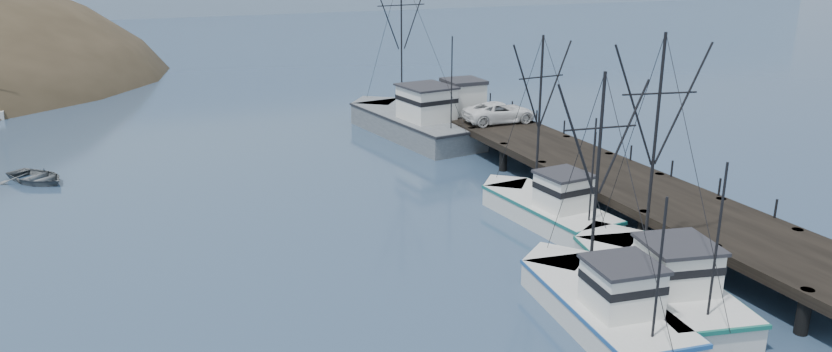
{
  "coord_description": "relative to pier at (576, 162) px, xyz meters",
  "views": [
    {
      "loc": [
        -13.71,
        -22.92,
        15.29
      ],
      "look_at": [
        2.13,
        14.83,
        2.5
      ],
      "focal_mm": 32.0,
      "sensor_mm": 36.0,
      "label": 1
    }
  ],
  "objects": [
    {
      "name": "trawler_near",
      "position": [
        -5.91,
        -14.87,
        -0.87
      ],
      "size": [
        5.93,
        12.15,
        12.12
      ],
      "color": "silver",
      "rests_on": "ground"
    },
    {
      "name": "trawler_mid",
      "position": [
        -9.53,
        -15.77,
        -0.87
      ],
      "size": [
        4.67,
        10.95,
        10.84
      ],
      "color": "silver",
      "rests_on": "ground"
    },
    {
      "name": "pier_shed",
      "position": [
        -0.85,
        15.0,
        1.73
      ],
      "size": [
        3.0,
        3.2,
        2.8
      ],
      "color": "silver",
      "rests_on": "pier"
    },
    {
      "name": "trawler_far",
      "position": [
        -5.24,
        -4.69,
        -0.87
      ],
      "size": [
        4.26,
        10.63,
        10.92
      ],
      "color": "silver",
      "rests_on": "ground"
    },
    {
      "name": "motorboat",
      "position": [
        -32.92,
        14.91,
        -1.69
      ],
      "size": [
        5.68,
        5.94,
        1.0
      ],
      "primitive_type": "imported",
      "rotation": [
        0.0,
        0.0,
        0.65
      ],
      "color": "#545A5E",
      "rests_on": "ground"
    },
    {
      "name": "distant_ridge",
      "position": [
        -4.0,
        154.0,
        -1.69
      ],
      "size": [
        360.0,
        40.0,
        26.0
      ],
      "primitive_type": "cube",
      "color": "#9EB2C6",
      "rests_on": "ground"
    },
    {
      "name": "pier",
      "position": [
        0.0,
        0.0,
        0.0
      ],
      "size": [
        6.0,
        44.0,
        2.0
      ],
      "color": "black",
      "rests_on": "ground"
    },
    {
      "name": "pickup_truck",
      "position": [
        0.26,
        10.79,
        1.11
      ],
      "size": [
        5.89,
        2.89,
        1.61
      ],
      "primitive_type": "imported",
      "rotation": [
        0.0,
        0.0,
        1.53
      ],
      "color": "white",
      "rests_on": "pier"
    },
    {
      "name": "work_vessel",
      "position": [
        -4.66,
        16.92,
        -0.46
      ],
      "size": [
        6.96,
        16.87,
        13.87
      ],
      "color": "slate",
      "rests_on": "ground"
    },
    {
      "name": "ground",
      "position": [
        -14.0,
        -16.0,
        -1.69
      ],
      "size": [
        400.0,
        400.0,
        0.0
      ],
      "primitive_type": "plane",
      "color": "navy",
      "rests_on": "ground"
    }
  ]
}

